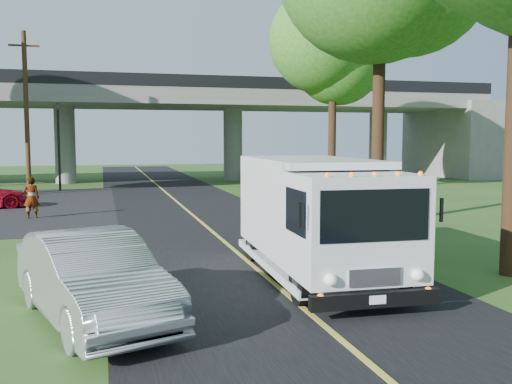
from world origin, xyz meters
name	(u,v)px	position (x,y,z in m)	size (l,w,h in m)	color
ground	(298,305)	(0.00, 0.00, 0.00)	(120.00, 120.00, 0.00)	#284C1B
road	(206,226)	(0.00, 10.00, 0.01)	(7.00, 90.00, 0.02)	black
lane_line	(206,226)	(0.00, 10.00, 0.03)	(0.12, 90.00, 0.01)	gold
overpass	(152,119)	(0.00, 32.00, 4.56)	(54.00, 10.00, 7.30)	slate
traffic_signal	(59,137)	(-6.00, 26.00, 3.20)	(0.18, 0.22, 5.20)	black
utility_pole	(26,112)	(-7.50, 24.00, 4.59)	(1.60, 0.26, 9.00)	#472D19
tree_right_far	(338,45)	(9.21, 19.84, 8.30)	(5.77, 5.67, 10.99)	#382314
step_van	(317,214)	(1.11, 1.91, 1.46)	(2.57, 6.46, 2.68)	silver
silver_sedan	(92,278)	(-3.72, 0.00, 0.76)	(1.61, 4.62, 1.52)	gray
pedestrian	(31,198)	(-6.23, 13.75, 0.82)	(0.60, 0.39, 1.65)	gray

